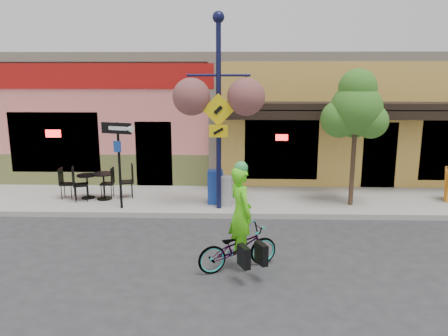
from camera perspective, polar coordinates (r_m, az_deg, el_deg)
name	(u,v)px	position (r m, az deg, el deg)	size (l,w,h in m)	color
ground	(247,225)	(11.39, 2.97, -7.46)	(90.00, 90.00, 0.00)	#2D2D30
sidewalk	(245,200)	(13.26, 2.77, -4.23)	(24.00, 3.00, 0.15)	#9E9B93
curb	(246,216)	(11.88, 2.91, -6.22)	(24.00, 0.12, 0.15)	#A8A59E
building	(243,112)	(18.29, 2.50, 7.28)	(18.20, 8.20, 4.50)	#F27D77
bicycle	(238,248)	(8.83, 1.83, -10.37)	(0.59, 1.69, 0.89)	#96270D
cyclist_rider	(241,225)	(8.66, 2.18, -7.45)	(0.67, 0.44, 1.85)	#5AE618
lamp_post	(219,114)	(11.76, -0.70, 7.11)	(1.68, 0.67, 5.26)	#13153C
one_way_sign	(120,166)	(12.30, -13.48, 0.25)	(0.92, 0.20, 2.40)	black
cafe_set_left	(104,182)	(13.45, -15.43, -1.81)	(1.73, 0.87, 1.04)	black
cafe_set_right	(87,183)	(13.72, -17.43, -1.87)	(1.57, 0.79, 0.94)	black
newspaper_box_blue	(215,187)	(12.60, -1.13, -2.47)	(0.44, 0.39, 0.97)	#193A97
newspaper_box_grey	(225,191)	(12.40, 0.15, -2.99)	(0.40, 0.36, 0.85)	#A7A7A7
street_tree	(354,138)	(12.67, 16.67, 3.80)	(1.51, 1.51, 3.87)	#3D7A26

